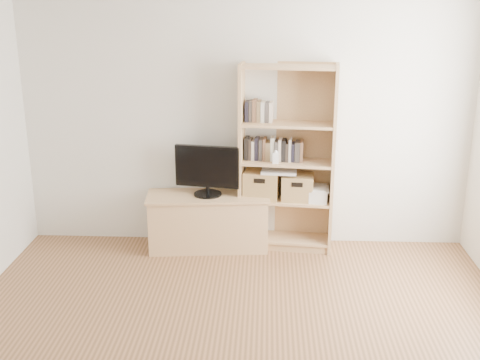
# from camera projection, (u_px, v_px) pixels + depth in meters

# --- Properties ---
(back_wall) EXTENTS (4.50, 0.02, 2.60)m
(back_wall) POSITION_uv_depth(u_px,v_px,m) (246.00, 119.00, 6.01)
(back_wall) COLOR silver
(back_wall) RESTS_ON floor
(tv_stand) EXTENTS (1.22, 0.55, 0.54)m
(tv_stand) POSITION_uv_depth(u_px,v_px,m) (208.00, 222.00, 6.13)
(tv_stand) COLOR tan
(tv_stand) RESTS_ON floor
(bookshelf) EXTENTS (0.97, 0.43, 1.87)m
(bookshelf) POSITION_uv_depth(u_px,v_px,m) (287.00, 159.00, 5.94)
(bookshelf) COLOR tan
(bookshelf) RESTS_ON floor
(television) EXTENTS (0.65, 0.15, 0.51)m
(television) POSITION_uv_depth(u_px,v_px,m) (207.00, 171.00, 5.96)
(television) COLOR black
(television) RESTS_ON tv_stand
(books_row_mid) EXTENTS (0.79, 0.20, 0.21)m
(books_row_mid) POSITION_uv_depth(u_px,v_px,m) (287.00, 150.00, 5.94)
(books_row_mid) COLOR black
(books_row_mid) RESTS_ON bookshelf
(books_row_upper) EXTENTS (0.38, 0.18, 0.19)m
(books_row_upper) POSITION_uv_depth(u_px,v_px,m) (267.00, 112.00, 5.85)
(books_row_upper) COLOR black
(books_row_upper) RESTS_ON bookshelf
(baby_monitor) EXTENTS (0.06, 0.04, 0.11)m
(baby_monitor) POSITION_uv_depth(u_px,v_px,m) (276.00, 158.00, 5.85)
(baby_monitor) COLOR white
(baby_monitor) RESTS_ON bookshelf
(basket_left) EXTENTS (0.38, 0.33, 0.28)m
(basket_left) POSITION_uv_depth(u_px,v_px,m) (262.00, 184.00, 6.06)
(basket_left) COLOR #A17648
(basket_left) RESTS_ON bookshelf
(basket_right) EXTENTS (0.33, 0.29, 0.26)m
(basket_right) POSITION_uv_depth(u_px,v_px,m) (298.00, 187.00, 6.01)
(basket_right) COLOR #A17648
(basket_right) RESTS_ON bookshelf
(laptop) EXTENTS (0.36, 0.27, 0.03)m
(laptop) POSITION_uv_depth(u_px,v_px,m) (279.00, 171.00, 5.97)
(laptop) COLOR silver
(laptop) RESTS_ON basket_left
(magazine_stack) EXTENTS (0.21, 0.28, 0.12)m
(magazine_stack) POSITION_uv_depth(u_px,v_px,m) (318.00, 195.00, 6.00)
(magazine_stack) COLOR silver
(magazine_stack) RESTS_ON bookshelf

